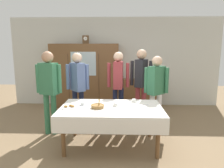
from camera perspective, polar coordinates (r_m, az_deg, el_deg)
ground_plane at (r=4.14m, az=-0.11°, el=-15.49°), size 12.00×12.00×0.00m
back_wall at (r=6.40m, az=0.82°, el=6.15°), size 6.40×0.10×2.70m
dining_table at (r=3.68m, az=-0.26°, el=-7.92°), size 1.82×1.13×0.74m
wall_cabinet at (r=6.23m, az=-7.56°, el=2.29°), size 2.02×0.46×1.91m
mantel_clock at (r=6.17m, az=-7.37°, el=12.20°), size 0.18×0.11×0.24m
bookshelf_low at (r=6.32m, az=8.20°, el=-2.49°), size 1.11×0.35×0.85m
book_stack at (r=6.24m, az=8.30°, el=1.62°), size 0.17×0.21×0.07m
tea_cup_far_right at (r=4.03m, az=6.14°, el=-4.68°), size 0.13×0.13×0.06m
tea_cup_mid_right at (r=3.74m, az=0.94°, el=-5.76°), size 0.13×0.13×0.06m
tea_cup_front_edge at (r=3.84m, az=-8.19°, el=-5.50°), size 0.13×0.13×0.06m
bread_basket at (r=3.63m, az=-4.05°, el=-6.16°), size 0.24×0.24×0.16m
pastry_plate at (r=3.72m, az=-11.82°, el=-6.33°), size 0.28×0.28×0.05m
spoon_front_edge at (r=3.41m, az=-9.43°, el=-7.93°), size 0.12×0.02×0.01m
spoon_far_left at (r=3.53m, az=9.65°, el=-7.28°), size 0.12×0.02×0.01m
spoon_mid_right at (r=3.89m, az=9.69°, el=-5.69°), size 0.12×0.02×0.01m
person_behind_table_left at (r=4.81m, az=1.76°, el=1.12°), size 0.52×0.38×1.70m
person_beside_shelf at (r=4.65m, az=-9.57°, el=0.54°), size 0.52×0.40×1.68m
person_by_cabinet at (r=4.47m, az=12.24°, el=-0.49°), size 0.52×0.39×1.62m
person_behind_table_right at (r=4.33m, az=-17.20°, el=-0.10°), size 0.52×0.31×1.72m
person_near_right_end at (r=4.92m, az=8.14°, el=1.70°), size 0.52×0.41×1.75m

